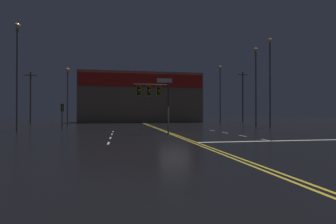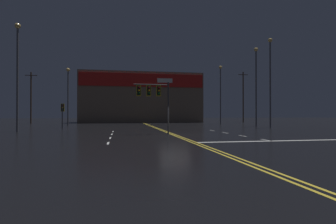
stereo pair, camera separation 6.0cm
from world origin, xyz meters
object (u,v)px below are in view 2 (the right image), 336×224
(traffic_signal_median, at_px, (153,94))
(streetlight_near_left, at_px, (68,89))
(streetlight_far_left, at_px, (18,64))
(streetlight_near_right, at_px, (270,72))
(streetlight_far_median, at_px, (220,87))
(traffic_signal_corner_northwest, at_px, (62,110))
(streetlight_median_approach, at_px, (256,77))

(traffic_signal_median, xyz_separation_m, streetlight_near_left, (-11.01, 19.99, 2.20))
(streetlight_far_left, bearing_deg, streetlight_near_left, 81.89)
(streetlight_near_right, bearing_deg, streetlight_far_median, 97.40)
(traffic_signal_median, bearing_deg, streetlight_near_left, 118.85)
(traffic_signal_median, xyz_separation_m, traffic_signal_corner_northwest, (-9.95, 10.90, -1.35))
(traffic_signal_median, relative_size, streetlight_median_approach, 0.41)
(streetlight_far_median, bearing_deg, streetlight_median_approach, -81.99)
(streetlight_far_median, bearing_deg, streetlight_near_left, -176.38)
(streetlight_median_approach, bearing_deg, streetlight_near_left, 162.87)
(traffic_signal_median, xyz_separation_m, streetlight_far_left, (-13.11, 5.27, 3.25))
(streetlight_median_approach, bearing_deg, traffic_signal_median, -144.97)
(traffic_signal_median, height_order, streetlight_median_approach, streetlight_median_approach)
(traffic_signal_corner_northwest, bearing_deg, traffic_signal_median, -47.59)
(streetlight_near_right, bearing_deg, streetlight_near_left, 157.30)
(traffic_signal_corner_northwest, distance_m, streetlight_far_left, 7.92)
(streetlight_near_left, height_order, streetlight_near_right, streetlight_near_right)
(traffic_signal_corner_northwest, height_order, streetlight_far_median, streetlight_far_median)
(streetlight_near_left, distance_m, streetlight_near_right, 30.13)
(streetlight_near_right, relative_size, streetlight_median_approach, 1.04)
(streetlight_median_approach, bearing_deg, streetlight_far_left, -168.05)
(streetlight_median_approach, bearing_deg, streetlight_far_median, 98.01)
(streetlight_far_left, xyz_separation_m, streetlight_far_median, (28.13, 16.37, -0.21))
(streetlight_near_right, xyz_separation_m, streetlight_far_median, (-1.72, 13.26, -0.71))
(traffic_signal_median, bearing_deg, streetlight_far_median, 55.23)
(streetlight_near_left, bearing_deg, streetlight_median_approach, -17.13)
(streetlight_far_left, bearing_deg, streetlight_near_right, 5.95)
(traffic_signal_median, height_order, traffic_signal_corner_northwest, traffic_signal_median)
(streetlight_far_median, bearing_deg, streetlight_near_right, -82.60)
(streetlight_near_right, bearing_deg, traffic_signal_corner_northwest, 174.62)
(streetlight_far_median, bearing_deg, streetlight_far_left, -149.81)
(traffic_signal_corner_northwest, bearing_deg, streetlight_near_left, 96.64)
(streetlight_median_approach, relative_size, streetlight_far_median, 1.08)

